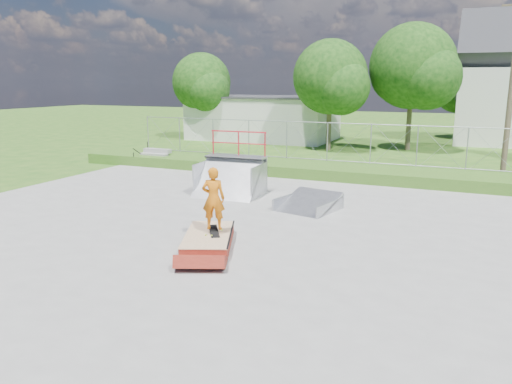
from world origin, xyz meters
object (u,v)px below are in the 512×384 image
at_px(grind_box, 209,240).
at_px(skater, 213,201).
at_px(quarter_pipe, 229,165).
at_px(flat_bank_ramp, 308,203).

xyz_separation_m(grind_box, skater, (0.11, 0.09, 1.02)).
bearing_deg(grind_box, quarter_pipe, 89.08).
bearing_deg(grind_box, flat_bank_ramp, 52.98).
bearing_deg(flat_bank_ramp, skater, -90.58).
bearing_deg(grind_box, skater, 15.94).
distance_m(grind_box, flat_bank_ramp, 4.69).
xyz_separation_m(quarter_pipe, skater, (2.25, -5.37, 0.04)).
bearing_deg(quarter_pipe, grind_box, -71.78).
xyz_separation_m(grind_box, flat_bank_ramp, (1.19, 4.53, 0.08)).
xyz_separation_m(grind_box, quarter_pipe, (-2.13, 5.46, 0.97)).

